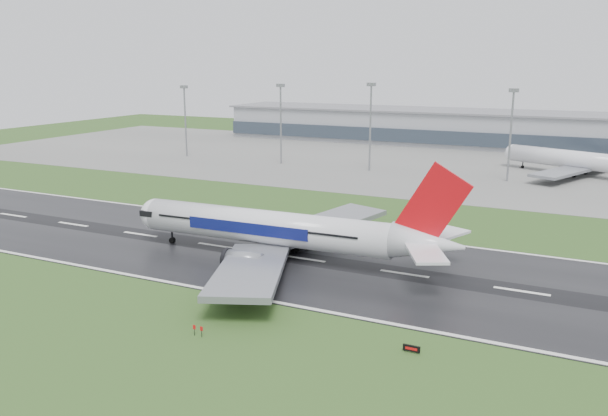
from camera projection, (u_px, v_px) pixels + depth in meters
The scene contains 11 objects.
ground at pixel (304, 259), 118.21m from camera, with size 520.00×520.00×0.00m, color #28481A.
runway at pixel (304, 259), 118.20m from camera, with size 400.00×45.00×0.10m, color black.
apron at pixel (449, 165), 227.85m from camera, with size 400.00×130.00×0.08m, color slate.
terminal at pixel (480, 129), 278.76m from camera, with size 240.00×36.00×15.00m, color gray.
main_airliner at pixel (286, 209), 115.90m from camera, with size 66.89×63.70×19.75m, color silver, non-canonical shape.
parked_airliner at pixel (581, 151), 203.49m from camera, with size 57.40×53.44×16.82m, color silver, non-canonical shape.
runway_sign at pixel (411, 349), 79.94m from camera, with size 2.30×0.26×1.04m, color black, non-canonical shape.
floodmast_0 at pixel (185, 123), 245.23m from camera, with size 0.64×0.64×27.10m, color gray.
floodmast_1 at pixel (281, 126), 226.91m from camera, with size 0.64×0.64×28.32m, color gray.
floodmast_2 at pixel (370, 129), 212.07m from camera, with size 0.64×0.64×29.17m, color gray.
floodmast_3 at pixel (510, 138), 192.59m from camera, with size 0.64×0.64×28.05m, color gray.
Camera 1 is at (48.84, -101.63, 36.84)m, focal length 36.24 mm.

